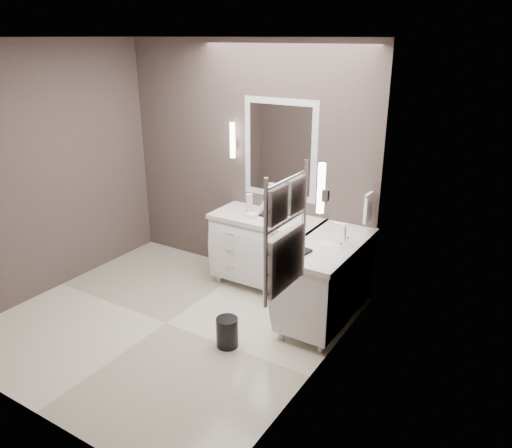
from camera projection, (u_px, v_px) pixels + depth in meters
The scene contains 21 objects.
floor at pixel (166, 324), 5.02m from camera, with size 3.20×3.00×0.01m, color beige.
ceiling at pixel (145, 37), 4.06m from camera, with size 3.20×3.00×0.01m, color white.
wall_back at pixel (246, 162), 5.74m from camera, with size 3.20×0.01×2.70m, color #483C3A.
wall_front at pixel (4, 252), 3.35m from camera, with size 3.20×0.01×2.70m, color #483C3A.
wall_left at pixel (44, 172), 5.33m from camera, with size 0.01×3.00×2.70m, color #483C3A.
wall_right at pixel (317, 229), 3.75m from camera, with size 0.01×3.00×2.70m, color #483C3A.
vanity_back at pixel (267, 247), 5.60m from camera, with size 1.24×0.59×0.97m.
vanity_right at pixel (326, 277), 4.91m from camera, with size 0.59×1.24×0.97m.
mirror_back at pixel (280, 149), 5.43m from camera, with size 0.90×0.02×1.10m.
mirror_right at pixel (356, 179), 4.33m from camera, with size 0.02×0.90×1.10m.
sconce_back at pixel (233, 141), 5.65m from camera, with size 0.06×0.06×0.40m.
sconce_right at pixel (321, 189), 3.88m from camera, with size 0.06×0.06×0.40m.
towel_bar_corner at pixel (368, 207), 4.95m from camera, with size 0.03×0.22×0.30m.
towel_ladder at pixel (285, 240), 3.45m from camera, with size 0.06×0.58×0.90m.
waste_bin at pixel (227, 332), 4.61m from camera, with size 0.21×0.21×0.29m, color black.
amenity_tray_back at pixel (264, 215), 5.48m from camera, with size 0.16×0.12×0.02m, color black.
amenity_tray_right at pixel (301, 252), 4.55m from camera, with size 0.13×0.18×0.03m, color black.
water_bottle at pixel (249, 203), 5.56m from camera, with size 0.08×0.08×0.22m, color silver.
soap_bottle_a at pixel (263, 207), 5.49m from camera, with size 0.06×0.06×0.14m, color white.
soap_bottle_b at pixel (265, 211), 5.42m from camera, with size 0.07×0.07×0.09m, color black.
soap_bottle_c at pixel (301, 243), 4.52m from camera, with size 0.06×0.06×0.16m, color white.
Camera 1 is at (3.05, -3.22, 2.71)m, focal length 35.00 mm.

